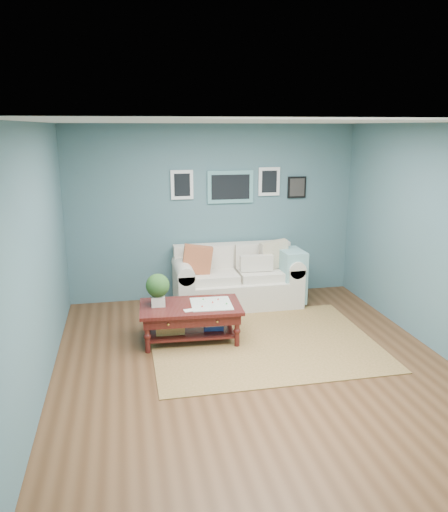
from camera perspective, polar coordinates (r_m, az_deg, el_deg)
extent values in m
plane|color=brown|center=(5.88, 3.41, -12.25)|extent=(5.00, 5.00, 0.00)
plane|color=white|center=(5.25, 3.87, 15.06)|extent=(5.00, 5.00, 0.00)
cube|color=slate|center=(7.80, -1.18, 4.96)|extent=(4.50, 0.02, 2.70)
cube|color=slate|center=(3.19, 15.56, -10.06)|extent=(4.50, 0.02, 2.70)
cube|color=slate|center=(5.30, -20.57, -0.60)|extent=(0.02, 5.00, 2.70)
cube|color=slate|center=(6.37, 23.57, 1.54)|extent=(0.02, 5.00, 2.70)
cube|color=#5D9B9C|center=(7.77, 0.73, 7.90)|extent=(0.72, 0.03, 0.50)
cube|color=black|center=(7.75, 0.76, 7.88)|extent=(0.60, 0.01, 0.38)
cube|color=white|center=(7.64, -4.82, 8.11)|extent=(0.34, 0.03, 0.44)
cube|color=white|center=(7.92, 5.17, 8.48)|extent=(0.34, 0.03, 0.44)
cube|color=black|center=(8.07, 8.32, 7.79)|extent=(0.30, 0.03, 0.34)
cube|color=brown|center=(6.42, 4.50, -9.83)|extent=(2.79, 2.23, 0.01)
cube|color=beige|center=(7.65, 1.47, -4.09)|extent=(1.40, 0.87, 0.41)
cube|color=beige|center=(7.83, 0.94, -0.23)|extent=(1.84, 0.22, 0.47)
cube|color=beige|center=(7.48, -4.66, -3.76)|extent=(0.24, 0.87, 0.61)
cube|color=beige|center=(7.83, 7.34, -2.98)|extent=(0.24, 0.87, 0.61)
cylinder|color=beige|center=(7.39, -4.71, -1.51)|extent=(0.26, 0.87, 0.26)
cylinder|color=beige|center=(7.75, 7.41, -0.83)|extent=(0.26, 0.87, 0.26)
cube|color=beige|center=(7.43, -1.23, -2.43)|extent=(0.71, 0.55, 0.13)
cube|color=beige|center=(7.60, 4.35, -2.09)|extent=(0.71, 0.55, 0.13)
cube|color=beige|center=(7.63, -1.62, -0.10)|extent=(0.71, 0.12, 0.36)
cube|color=beige|center=(7.79, 3.83, 0.18)|extent=(0.71, 0.12, 0.36)
cube|color=#B5432C|center=(7.33, -3.08, -0.41)|extent=(0.48, 0.17, 0.47)
cube|color=beige|center=(7.66, 5.79, 0.19)|extent=(0.47, 0.18, 0.46)
cube|color=beige|center=(7.48, 3.73, -0.81)|extent=(0.49, 0.12, 0.24)
cube|color=#7BB0AF|center=(7.68, 7.65, -2.19)|extent=(0.34, 0.54, 0.79)
cube|color=#390D0A|center=(6.33, -3.85, -5.81)|extent=(1.30, 0.80, 0.04)
cube|color=#390D0A|center=(6.36, -3.84, -6.52)|extent=(1.21, 0.72, 0.13)
cube|color=#390D0A|center=(6.45, -3.80, -8.59)|extent=(1.10, 0.61, 0.03)
sphere|color=gold|center=(6.03, -6.39, -7.79)|extent=(0.03, 0.03, 0.03)
sphere|color=gold|center=(6.07, -0.77, -7.52)|extent=(0.03, 0.03, 0.03)
cylinder|color=#390D0A|center=(6.13, -8.76, -9.01)|extent=(0.06, 0.06, 0.43)
cylinder|color=#390D0A|center=(6.21, 1.50, -8.51)|extent=(0.06, 0.06, 0.43)
cylinder|color=#390D0A|center=(6.66, -8.76, -7.06)|extent=(0.06, 0.06, 0.43)
cylinder|color=#390D0A|center=(6.73, 0.66, -6.64)|extent=(0.06, 0.06, 0.43)
cube|color=white|center=(6.33, -7.53, -5.08)|extent=(0.18, 0.18, 0.13)
sphere|color=#1D471A|center=(6.27, -7.59, -3.35)|extent=(0.30, 0.30, 0.30)
cube|color=white|center=(6.34, -1.47, -5.48)|extent=(0.53, 0.53, 0.01)
cube|color=tan|center=(6.39, -6.19, -7.72)|extent=(0.37, 0.27, 0.21)
cube|color=navy|center=(6.47, -1.20, -7.80)|extent=(0.26, 0.20, 0.12)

